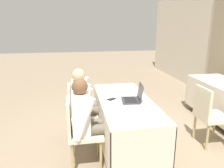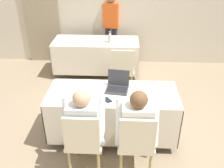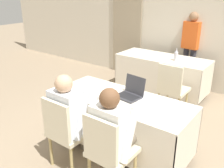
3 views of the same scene
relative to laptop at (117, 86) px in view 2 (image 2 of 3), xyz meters
name	(u,v)px [view 2 (image 2 of 3)]	position (x,y,z in m)	size (l,w,h in m)	color
ground_plane	(113,135)	(-0.06, -0.10, -0.81)	(24.00, 24.00, 0.00)	gray
wall_back	(118,5)	(-0.06, 2.67, 0.54)	(12.00, 0.06, 2.70)	beige
curtain_panel	(41,6)	(-1.80, 2.61, 0.52)	(0.79, 0.04, 2.65)	gray
conference_table_near	(113,104)	(-0.06, -0.10, -0.24)	(1.80, 0.74, 0.76)	beige
conference_table_far	(96,49)	(-0.51, 1.97, -0.24)	(1.80, 0.74, 0.76)	beige
laptop	(117,86)	(0.00, 0.00, 0.00)	(0.34, 0.32, 0.25)	#333338
cell_phone	(107,100)	(-0.12, -0.29, -0.04)	(0.13, 0.14, 0.01)	black
paper_beside_laptop	(130,87)	(0.17, 0.08, -0.05)	(0.28, 0.34, 0.00)	white
water_bottle	(110,37)	(-0.21, 1.90, 0.06)	(0.07, 0.07, 0.23)	#B7B7C1
chair_near_left	(84,139)	(-0.37, -0.78, -0.29)	(0.44, 0.44, 0.92)	tan
chair_near_right	(136,141)	(0.25, -0.78, -0.29)	(0.44, 0.44, 0.92)	tan
chair_far_spare	(122,68)	(0.06, 1.18, -0.29)	(0.44, 0.44, 0.92)	tan
person_checkered_shirt	(84,123)	(-0.37, -0.67, -0.13)	(0.50, 0.52, 1.18)	#665B4C
person_white_shirt	(137,125)	(0.25, -0.67, -0.13)	(0.50, 0.52, 1.18)	#665B4C
person_red_shirt	(111,25)	(-0.22, 2.64, 0.11)	(0.37, 0.25, 1.59)	#33333D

